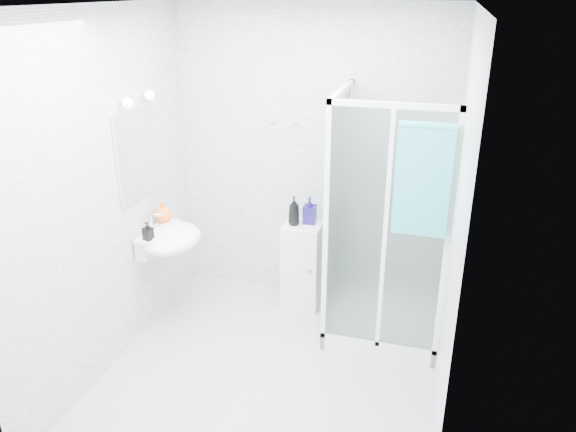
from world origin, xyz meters
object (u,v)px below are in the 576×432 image
(shampoo_bottle_a, at_px, (294,211))
(soap_dispenser_black, at_px, (148,231))
(hand_towel, at_px, (423,178))
(storage_cabinet, at_px, (302,265))
(shower_enclosure, at_px, (375,285))
(soap_dispenser_orange, at_px, (163,212))
(shampoo_bottle_b, at_px, (310,210))
(wall_basin, at_px, (169,239))

(shampoo_bottle_a, relative_size, soap_dispenser_black, 1.73)
(hand_towel, bearing_deg, soap_dispenser_black, -177.04)
(storage_cabinet, relative_size, hand_towel, 1.00)
(shower_enclosure, bearing_deg, soap_dispenser_orange, -175.21)
(hand_towel, distance_m, shampoo_bottle_a, 1.39)
(soap_dispenser_black, bearing_deg, soap_dispenser_orange, 98.42)
(shower_enclosure, distance_m, storage_cabinet, 0.74)
(shampoo_bottle_b, bearing_deg, soap_dispenser_orange, -157.09)
(shampoo_bottle_b, relative_size, soap_dispenser_orange, 1.31)
(shower_enclosure, bearing_deg, storage_cabinet, 157.69)
(hand_towel, bearing_deg, shampoo_bottle_b, 142.09)
(shower_enclosure, height_order, hand_towel, shower_enclosure)
(shower_enclosure, height_order, soap_dispenser_black, shower_enclosure)
(shampoo_bottle_b, distance_m, soap_dispenser_black, 1.38)
(shower_enclosure, relative_size, shampoo_bottle_a, 7.82)
(shower_enclosure, xyz_separation_m, shampoo_bottle_a, (-0.76, 0.26, 0.47))
(wall_basin, height_order, shampoo_bottle_b, shampoo_bottle_b)
(hand_towel, distance_m, shampoo_bottle_b, 1.35)
(shampoo_bottle_a, xyz_separation_m, soap_dispenser_orange, (-1.02, -0.41, 0.04))
(storage_cabinet, distance_m, soap_dispenser_black, 1.41)
(shampoo_bottle_a, distance_m, soap_dispenser_orange, 1.10)
(shower_enclosure, distance_m, wall_basin, 1.72)
(shampoo_bottle_a, bearing_deg, wall_basin, -147.31)
(storage_cabinet, distance_m, shampoo_bottle_b, 0.52)
(shampoo_bottle_a, height_order, soap_dispenser_black, shampoo_bottle_a)
(storage_cabinet, relative_size, shampoo_bottle_b, 3.34)
(wall_basin, xyz_separation_m, soap_dispenser_black, (-0.07, -0.19, 0.14))
(shower_enclosure, bearing_deg, shampoo_bottle_a, 161.09)
(storage_cabinet, xyz_separation_m, shampoo_bottle_a, (-0.07, -0.02, 0.52))
(wall_basin, distance_m, hand_towel, 2.09)
(shampoo_bottle_a, relative_size, soap_dispenser_orange, 1.41)
(soap_dispenser_black, bearing_deg, shampoo_bottle_a, 38.34)
(storage_cabinet, distance_m, hand_towel, 1.65)
(shower_enclosure, distance_m, soap_dispenser_black, 1.86)
(hand_towel, xyz_separation_m, soap_dispenser_orange, (-2.09, 0.25, -0.57))
(shower_enclosure, relative_size, shampoo_bottle_b, 8.47)
(shampoo_bottle_b, bearing_deg, storage_cabinet, -132.90)
(soap_dispenser_orange, bearing_deg, shower_enclosure, 4.79)
(shampoo_bottle_b, bearing_deg, soap_dispenser_black, -142.36)
(shampoo_bottle_a, bearing_deg, soap_dispenser_black, -141.66)
(hand_towel, xyz_separation_m, shampoo_bottle_a, (-1.06, 0.66, -0.61))
(soap_dispenser_orange, distance_m, soap_dispenser_black, 0.36)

